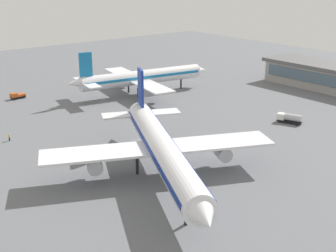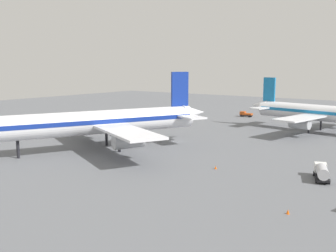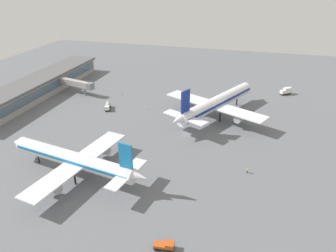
{
  "view_description": "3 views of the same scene",
  "coord_description": "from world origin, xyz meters",
  "px_view_note": "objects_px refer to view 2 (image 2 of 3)",
  "views": [
    {
      "loc": [
        -80.38,
        56.48,
        37.53
      ],
      "look_at": [
        -9.02,
        -1.35,
        5.76
      ],
      "focal_mm": 48.16,
      "sensor_mm": 36.0,
      "label": 1
    },
    {
      "loc": [
        -79.92,
        -55.48,
        18.44
      ],
      "look_at": [
        -5.5,
        -0.39,
        4.48
      ],
      "focal_mm": 42.95,
      "sensor_mm": 36.0,
      "label": 2
    },
    {
      "loc": [
        102.02,
        22.64,
        54.58
      ],
      "look_at": [
        3.24,
        -5.61,
        4.3
      ],
      "focal_mm": 34.18,
      "sensor_mm": 36.0,
      "label": 3
    }
  ],
  "objects_px": {
    "safety_cone_mid_apron": "(288,212)",
    "safety_cone_near_gate": "(216,167)",
    "airplane_taxiing": "(99,122)",
    "airplane_at_gate": "(325,113)",
    "fuel_truck": "(322,172)",
    "ground_crew_worker": "(153,121)",
    "pushback_tractor": "(246,114)"
  },
  "relations": [
    {
      "from": "pushback_tractor",
      "to": "safety_cone_mid_apron",
      "type": "relative_size",
      "value": 7.64
    },
    {
      "from": "ground_crew_worker",
      "to": "safety_cone_mid_apron",
      "type": "xyz_separation_m",
      "value": [
        -51.23,
        -62.44,
        -0.55
      ]
    },
    {
      "from": "airplane_at_gate",
      "to": "safety_cone_near_gate",
      "type": "distance_m",
      "value": 52.7
    },
    {
      "from": "airplane_at_gate",
      "to": "airplane_taxiing",
      "type": "xyz_separation_m",
      "value": [
        -53.02,
        33.39,
        0.76
      ]
    },
    {
      "from": "safety_cone_near_gate",
      "to": "fuel_truck",
      "type": "bearing_deg",
      "value": -76.37
    },
    {
      "from": "pushback_tractor",
      "to": "safety_cone_mid_apron",
      "type": "xyz_separation_m",
      "value": [
        -85.74,
        -47.05,
        -0.67
      ]
    },
    {
      "from": "airplane_taxiing",
      "to": "ground_crew_worker",
      "type": "xyz_separation_m",
      "value": [
        38.04,
        15.11,
        -5.32
      ]
    },
    {
      "from": "safety_cone_near_gate",
      "to": "safety_cone_mid_apron",
      "type": "xyz_separation_m",
      "value": [
        -13.96,
        -18.38,
        0.0
      ]
    },
    {
      "from": "airplane_at_gate",
      "to": "safety_cone_mid_apron",
      "type": "relative_size",
      "value": 81.21
    },
    {
      "from": "airplane_taxiing",
      "to": "pushback_tractor",
      "type": "height_order",
      "value": "airplane_taxiing"
    },
    {
      "from": "pushback_tractor",
      "to": "safety_cone_near_gate",
      "type": "distance_m",
      "value": 77.3
    },
    {
      "from": "fuel_truck",
      "to": "ground_crew_worker",
      "type": "xyz_separation_m",
      "value": [
        33.07,
        61.38,
        -0.54
      ]
    },
    {
      "from": "airplane_at_gate",
      "to": "safety_cone_mid_apron",
      "type": "height_order",
      "value": "airplane_at_gate"
    },
    {
      "from": "safety_cone_near_gate",
      "to": "safety_cone_mid_apron",
      "type": "distance_m",
      "value": 23.08
    },
    {
      "from": "fuel_truck",
      "to": "safety_cone_mid_apron",
      "type": "distance_m",
      "value": 18.22
    },
    {
      "from": "airplane_taxiing",
      "to": "fuel_truck",
      "type": "height_order",
      "value": "airplane_taxiing"
    },
    {
      "from": "fuel_truck",
      "to": "safety_cone_near_gate",
      "type": "xyz_separation_m",
      "value": [
        -4.2,
        17.33,
        -1.09
      ]
    },
    {
      "from": "fuel_truck",
      "to": "ground_crew_worker",
      "type": "bearing_deg",
      "value": 40.83
    },
    {
      "from": "airplane_at_gate",
      "to": "fuel_truck",
      "type": "height_order",
      "value": "airplane_at_gate"
    },
    {
      "from": "safety_cone_mid_apron",
      "to": "fuel_truck",
      "type": "bearing_deg",
      "value": 3.34
    },
    {
      "from": "pushback_tractor",
      "to": "airplane_at_gate",
      "type": "bearing_deg",
      "value": 143.01
    },
    {
      "from": "airplane_taxiing",
      "to": "safety_cone_mid_apron",
      "type": "bearing_deg",
      "value": 99.63
    },
    {
      "from": "airplane_at_gate",
      "to": "ground_crew_worker",
      "type": "bearing_deg",
      "value": -152.86
    },
    {
      "from": "safety_cone_near_gate",
      "to": "pushback_tractor",
      "type": "bearing_deg",
      "value": 21.77
    },
    {
      "from": "ground_crew_worker",
      "to": "safety_cone_mid_apron",
      "type": "distance_m",
      "value": 80.77
    },
    {
      "from": "safety_cone_mid_apron",
      "to": "safety_cone_near_gate",
      "type": "bearing_deg",
      "value": 52.8
    },
    {
      "from": "pushback_tractor",
      "to": "safety_cone_mid_apron",
      "type": "bearing_deg",
      "value": 112.29
    },
    {
      "from": "safety_cone_mid_apron",
      "to": "pushback_tractor",
      "type": "bearing_deg",
      "value": 28.75
    },
    {
      "from": "fuel_truck",
      "to": "ground_crew_worker",
      "type": "relative_size",
      "value": 3.93
    },
    {
      "from": "pushback_tractor",
      "to": "fuel_truck",
      "type": "xyz_separation_m",
      "value": [
        -67.58,
        -45.99,
        0.42
      ]
    },
    {
      "from": "safety_cone_near_gate",
      "to": "airplane_taxiing",
      "type": "bearing_deg",
      "value": 91.5
    },
    {
      "from": "airplane_taxiing",
      "to": "airplane_at_gate",
      "type": "bearing_deg",
      "value": 173.01
    }
  ]
}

